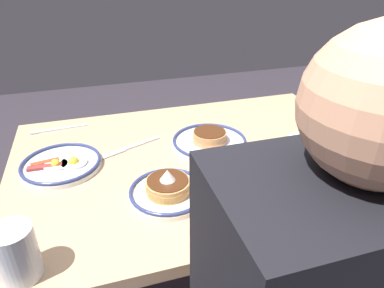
% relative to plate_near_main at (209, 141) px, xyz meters
% --- Properties ---
extents(dining_table, '(1.19, 0.84, 0.75)m').
position_rel_plate_near_main_xyz_m(dining_table, '(0.05, 0.06, -0.10)').
color(dining_table, tan).
rests_on(dining_table, ground_plane).
extents(plate_near_main, '(0.25, 0.25, 0.05)m').
position_rel_plate_near_main_xyz_m(plate_near_main, '(0.00, 0.00, 0.00)').
color(plate_near_main, white).
rests_on(plate_near_main, dining_table).
extents(plate_center_pancakes, '(0.24, 0.24, 0.04)m').
position_rel_plate_near_main_xyz_m(plate_center_pancakes, '(0.48, 0.00, -0.00)').
color(plate_center_pancakes, white).
rests_on(plate_center_pancakes, dining_table).
extents(plate_far_companion, '(0.21, 0.21, 0.08)m').
position_rel_plate_near_main_xyz_m(plate_far_companion, '(0.20, 0.24, 0.00)').
color(plate_far_companion, silver).
rests_on(plate_far_companion, dining_table).
extents(coffee_mug, '(0.08, 0.11, 0.09)m').
position_rel_plate_near_main_xyz_m(coffee_mug, '(0.02, 0.38, 0.03)').
color(coffee_mug, '#BF4C47').
rests_on(coffee_mug, dining_table).
extents(drinking_glass, '(0.08, 0.08, 0.12)m').
position_rel_plate_near_main_xyz_m(drinking_glass, '(0.55, 0.41, 0.04)').
color(drinking_glass, silver).
rests_on(drinking_glass, dining_table).
extents(cell_phone, '(0.16, 0.13, 0.01)m').
position_rel_plate_near_main_xyz_m(cell_phone, '(-0.19, 0.23, -0.01)').
color(cell_phone, black).
rests_on(cell_phone, dining_table).
extents(paper_napkin, '(0.17, 0.16, 0.00)m').
position_rel_plate_near_main_xyz_m(paper_napkin, '(-0.38, 0.07, -0.02)').
color(paper_napkin, white).
rests_on(paper_napkin, dining_table).
extents(fork_near, '(0.20, 0.03, 0.01)m').
position_rel_plate_near_main_xyz_m(fork_near, '(0.50, -0.27, -0.01)').
color(fork_near, silver).
rests_on(fork_near, dining_table).
extents(butter_knife, '(0.22, 0.10, 0.01)m').
position_rel_plate_near_main_xyz_m(butter_knife, '(0.26, -0.06, -0.01)').
color(butter_knife, silver).
rests_on(butter_knife, dining_table).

